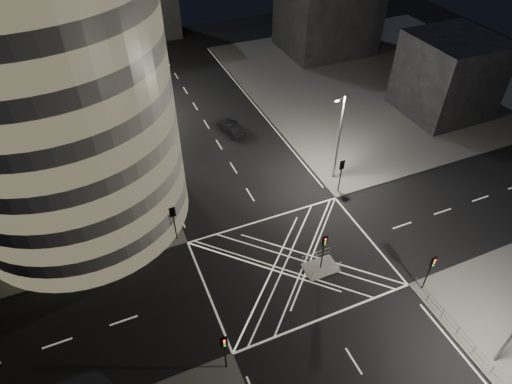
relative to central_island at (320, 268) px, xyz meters
name	(u,v)px	position (x,y,z in m)	size (l,w,h in m)	color
ground	(293,263)	(-2.00, 1.50, -0.07)	(120.00, 120.00, 0.00)	black
sidewalk_far_right	(383,77)	(27.00, 28.50, 0.00)	(42.00, 42.00, 0.15)	#595754
central_island	(320,268)	(0.00, 0.00, 0.00)	(3.00, 2.00, 0.15)	slate
building_right_far	(328,3)	(24.00, 41.50, 7.58)	(14.00, 12.00, 15.00)	black
building_right_near	(448,76)	(28.00, 17.50, 5.08)	(10.00, 10.00, 10.00)	black
tree_a	(146,191)	(-12.50, 10.50, 4.85)	(4.50, 4.50, 7.37)	black
tree_b	(133,157)	(-12.50, 16.50, 4.54)	(4.01, 4.01, 6.78)	black
tree_c	(123,129)	(-12.50, 22.50, 4.29)	(3.67, 3.67, 6.34)	black
tree_d	(112,93)	(-12.50, 28.50, 5.65)	(5.28, 5.28, 8.62)	black
tree_e	(107,83)	(-12.50, 34.50, 4.17)	(3.68, 3.68, 6.22)	black
traffic_signal_fl	(173,218)	(-10.80, 8.30, 2.84)	(0.55, 0.22, 4.00)	black
traffic_signal_nl	(224,347)	(-10.80, -5.30, 2.84)	(0.55, 0.22, 4.00)	black
traffic_signal_fr	(341,170)	(6.80, 8.30, 2.84)	(0.55, 0.22, 4.00)	black
traffic_signal_nr	(431,267)	(6.80, -5.30, 2.84)	(0.55, 0.22, 4.00)	black
traffic_signal_island	(324,246)	(0.00, 0.00, 2.84)	(0.55, 0.22, 4.00)	black
street_lamp_left_near	(149,164)	(-11.44, 13.50, 5.47)	(1.25, 0.25, 10.00)	slate
street_lamp_left_far	(117,82)	(-11.44, 31.50, 5.47)	(1.25, 0.25, 10.00)	slate
street_lamp_right_far	(339,136)	(7.44, 10.50, 5.47)	(1.25, 0.25, 10.00)	slate
railing_near_right	(466,340)	(6.30, -10.65, 0.62)	(0.06, 11.70, 1.10)	slate
railing_island_south	(326,271)	(0.00, -0.90, 0.62)	(2.80, 0.06, 1.10)	slate
railing_island_north	(316,256)	(0.00, 0.90, 0.62)	(2.80, 0.06, 1.10)	slate
sedan	(231,127)	(0.28, 23.46, 0.66)	(1.57, 4.49, 1.48)	black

